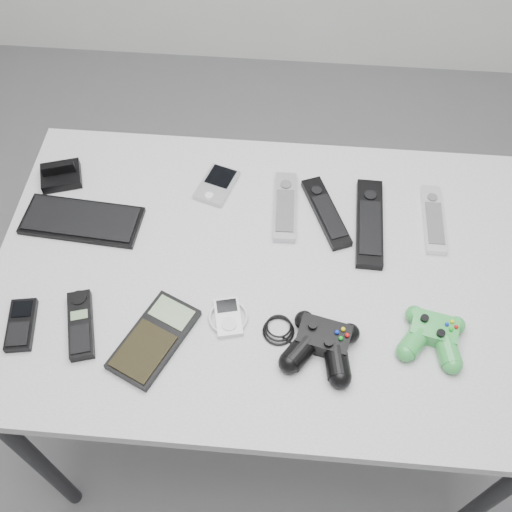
# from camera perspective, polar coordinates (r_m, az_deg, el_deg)

# --- Properties ---
(floor) EXTENTS (3.50, 3.50, 0.00)m
(floor) POSITION_cam_1_polar(r_m,az_deg,el_deg) (2.03, -1.15, -13.29)
(floor) COLOR slate
(floor) RESTS_ON ground
(desk) EXTENTS (1.20, 0.77, 0.81)m
(desk) POSITION_cam_1_polar(r_m,az_deg,el_deg) (1.35, 1.41, -2.99)
(desk) COLOR #959597
(desk) RESTS_ON floor
(pda_keyboard) EXTENTS (0.27, 0.13, 0.02)m
(pda_keyboard) POSITION_cam_1_polar(r_m,az_deg,el_deg) (1.42, -16.25, 3.29)
(pda_keyboard) COLOR black
(pda_keyboard) RESTS_ON desk
(dock_bracket) EXTENTS (0.11, 0.11, 0.05)m
(dock_bracket) POSITION_cam_1_polar(r_m,az_deg,el_deg) (1.51, -18.19, 7.59)
(dock_bracket) COLOR black
(dock_bracket) RESTS_ON desk
(pda) EXTENTS (0.10, 0.13, 0.02)m
(pda) POSITION_cam_1_polar(r_m,az_deg,el_deg) (1.43, -3.75, 6.80)
(pda) COLOR #A8A8AF
(pda) RESTS_ON desk
(remote_silver_a) EXTENTS (0.06, 0.20, 0.02)m
(remote_silver_a) POSITION_cam_1_polar(r_m,az_deg,el_deg) (1.39, 2.79, 4.77)
(remote_silver_a) COLOR #A8A8AF
(remote_silver_a) RESTS_ON desk
(remote_black_a) EXTENTS (0.12, 0.21, 0.02)m
(remote_black_a) POSITION_cam_1_polar(r_m,az_deg,el_deg) (1.38, 6.68, 4.18)
(remote_black_a) COLOR black
(remote_black_a) RESTS_ON desk
(remote_black_b) EXTENTS (0.06, 0.24, 0.02)m
(remote_black_b) POSITION_cam_1_polar(r_m,az_deg,el_deg) (1.38, 10.76, 3.17)
(remote_black_b) COLOR black
(remote_black_b) RESTS_ON desk
(remote_silver_b) EXTENTS (0.04, 0.19, 0.02)m
(remote_silver_b) POSITION_cam_1_polar(r_m,az_deg,el_deg) (1.42, 16.55, 3.43)
(remote_silver_b) COLOR silver
(remote_silver_b) RESTS_ON desk
(mobile_phone) EXTENTS (0.07, 0.12, 0.02)m
(mobile_phone) POSITION_cam_1_polar(r_m,az_deg,el_deg) (1.30, -21.48, -6.10)
(mobile_phone) COLOR black
(mobile_phone) RESTS_ON desk
(cordless_handset) EXTENTS (0.09, 0.16, 0.02)m
(cordless_handset) POSITION_cam_1_polar(r_m,az_deg,el_deg) (1.26, -16.36, -6.29)
(cordless_handset) COLOR black
(cordless_handset) RESTS_ON desk
(calculator) EXTENTS (0.17, 0.22, 0.02)m
(calculator) POSITION_cam_1_polar(r_m,az_deg,el_deg) (1.22, -9.68, -7.78)
(calculator) COLOR black
(calculator) RESTS_ON desk
(mp3_player) EXTENTS (0.10, 0.10, 0.02)m
(mp3_player) POSITION_cam_1_polar(r_m,az_deg,el_deg) (1.23, -2.66, -5.83)
(mp3_player) COLOR silver
(mp3_player) RESTS_ON desk
(controller_black) EXTENTS (0.27, 0.20, 0.05)m
(controller_black) POSITION_cam_1_polar(r_m,az_deg,el_deg) (1.19, 6.31, -8.28)
(controller_black) COLOR black
(controller_black) RESTS_ON desk
(controller_green) EXTENTS (0.15, 0.16, 0.04)m
(controller_green) POSITION_cam_1_polar(r_m,az_deg,el_deg) (1.24, 16.52, -7.18)
(controller_green) COLOR #238038
(controller_green) RESTS_ON desk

